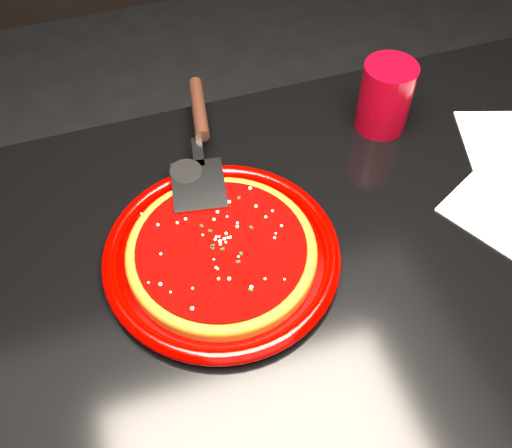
{
  "coord_description": "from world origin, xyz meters",
  "views": [
    {
      "loc": [
        -0.19,
        -0.37,
        1.42
      ],
      "look_at": [
        -0.03,
        0.1,
        0.77
      ],
      "focal_mm": 40.0,
      "sensor_mm": 36.0,
      "label": 1
    }
  ],
  "objects_px": {
    "pizza_server": "(200,141)",
    "cup": "(385,97)",
    "table": "(288,388)",
    "plate": "(222,254)",
    "ramekin": "(187,179)"
  },
  "relations": [
    {
      "from": "plate",
      "to": "cup",
      "type": "distance_m",
      "value": 0.38
    },
    {
      "from": "plate",
      "to": "ramekin",
      "type": "bearing_deg",
      "value": 94.89
    },
    {
      "from": "pizza_server",
      "to": "cup",
      "type": "relative_size",
      "value": 2.78
    },
    {
      "from": "plate",
      "to": "pizza_server",
      "type": "relative_size",
      "value": 1.0
    },
    {
      "from": "table",
      "to": "ramekin",
      "type": "height_order",
      "value": "ramekin"
    },
    {
      "from": "pizza_server",
      "to": "cup",
      "type": "xyz_separation_m",
      "value": [
        0.31,
        -0.01,
        0.02
      ]
    },
    {
      "from": "table",
      "to": "ramekin",
      "type": "bearing_deg",
      "value": 115.33
    },
    {
      "from": "ramekin",
      "to": "cup",
      "type": "bearing_deg",
      "value": 5.95
    },
    {
      "from": "table",
      "to": "plate",
      "type": "bearing_deg",
      "value": 142.01
    },
    {
      "from": "ramekin",
      "to": "pizza_server",
      "type": "bearing_deg",
      "value": 54.01
    },
    {
      "from": "pizza_server",
      "to": "cup",
      "type": "height_order",
      "value": "cup"
    },
    {
      "from": "cup",
      "to": "ramekin",
      "type": "height_order",
      "value": "cup"
    },
    {
      "from": "table",
      "to": "cup",
      "type": "relative_size",
      "value": 10.07
    },
    {
      "from": "pizza_server",
      "to": "table",
      "type": "bearing_deg",
      "value": -66.09
    },
    {
      "from": "pizza_server",
      "to": "ramekin",
      "type": "bearing_deg",
      "value": -116.37
    }
  ]
}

